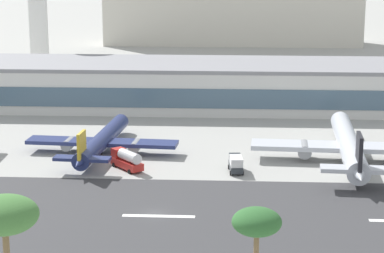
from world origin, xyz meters
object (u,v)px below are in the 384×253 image
palm_tree_0 (4,217)px  service_box_truck_0 (236,163)px  terminal_building (226,85)px  airliner_gold_tail_gate_1 (101,142)px  service_fuel_truck_1 (127,159)px  airliner_black_tail_gate_2 (349,147)px  palm_tree_1 (257,224)px

palm_tree_0 → service_box_truck_0: bearing=69.1°
terminal_building → airliner_gold_tail_gate_1: bearing=-116.7°
service_fuel_truck_1 → palm_tree_0: bearing=137.1°
airliner_gold_tail_gate_1 → airliner_black_tail_gate_2: bearing=-89.4°
palm_tree_1 → palm_tree_0: bearing=-169.6°
terminal_building → airliner_gold_tail_gate_1: 57.25m
service_fuel_truck_1 → palm_tree_0: (-3.66, -66.83, 12.40)m
service_box_truck_0 → service_fuel_truck_1: 21.63m
airliner_black_tail_gate_2 → palm_tree_1: bearing=166.4°
palm_tree_0 → palm_tree_1: bearing=10.4°
service_fuel_truck_1 → palm_tree_0: palm_tree_0 is taller
service_box_truck_0 → palm_tree_1: size_ratio=0.44×
service_box_truck_0 → palm_tree_1: palm_tree_1 is taller
airliner_black_tail_gate_2 → service_fuel_truck_1: airliner_black_tail_gate_2 is taller
service_fuel_truck_1 → palm_tree_1: (23.95, -61.75, 10.23)m
service_box_truck_0 → service_fuel_truck_1: size_ratio=0.76×
airliner_black_tail_gate_2 → palm_tree_0: size_ratio=2.95×
airliner_black_tail_gate_2 → palm_tree_1: size_ratio=3.50×
service_box_truck_0 → palm_tree_0: (-25.27, -66.16, 12.64)m
terminal_building → airliner_black_tail_gate_2: terminal_building is taller
palm_tree_0 → terminal_building: bearing=80.2°
airliner_black_tail_gate_2 → palm_tree_0: 89.56m
airliner_black_tail_gate_2 → service_box_truck_0: airliner_black_tail_gate_2 is taller
airliner_gold_tail_gate_1 → service_box_truck_0: (28.69, -11.69, -0.90)m
terminal_building → service_fuel_truck_1: bearing=-106.7°
airliner_gold_tail_gate_1 → service_box_truck_0: 31.00m
airliner_gold_tail_gate_1 → palm_tree_1: bearing=-152.6°
airliner_gold_tail_gate_1 → palm_tree_1: palm_tree_1 is taller
airliner_gold_tail_gate_1 → service_box_truck_0: airliner_gold_tail_gate_1 is taller
terminal_building → service_fuel_truck_1: 64.92m
palm_tree_1 → service_box_truck_0: bearing=92.2°
airliner_gold_tail_gate_1 → service_box_truck_0: size_ratio=6.51×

